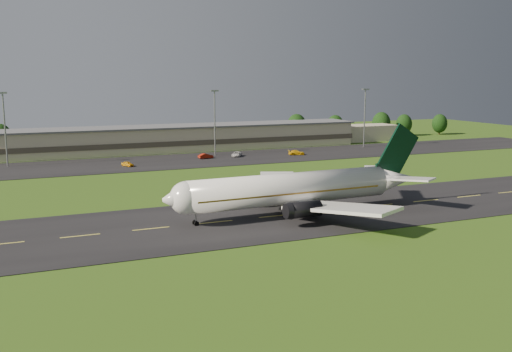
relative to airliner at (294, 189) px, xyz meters
name	(u,v)px	position (x,y,z in m)	size (l,w,h in m)	color
ground	(329,211)	(7.30, -0.03, -4.66)	(360.00, 360.00, 0.00)	#2B4C13
taxiway	(329,211)	(7.30, -0.03, -4.61)	(220.00, 30.00, 0.10)	black
apron	(208,159)	(7.30, 71.97, -4.61)	(260.00, 30.00, 0.10)	black
airliner	(294,189)	(0.00, 0.00, 0.00)	(51.28, 42.16, 15.57)	white
terminal	(204,137)	(13.70, 96.16, -0.67)	(145.00, 16.00, 8.40)	tan
light_mast_west	(4,120)	(-47.70, 79.97, 8.08)	(2.40, 1.20, 20.35)	gray
light_mast_centre	(215,115)	(12.30, 79.97, 8.08)	(2.40, 1.20, 20.35)	gray
light_mast_east	(365,111)	(67.30, 79.97, 8.08)	(2.40, 1.20, 20.35)	gray
tree_line	(261,129)	(39.43, 106.44, 0.51)	(193.94, 8.28, 10.43)	black
service_vehicle_a	(128,164)	(-17.32, 67.26, -3.90)	(1.57, 3.90, 1.33)	#E7A30D
service_vehicle_b	(206,156)	(7.13, 73.53, -3.81)	(1.59, 4.57, 1.51)	maroon
service_vehicle_c	(237,154)	(17.36, 74.15, -3.83)	(2.41, 5.23, 1.45)	silver
service_vehicle_d	(297,153)	(35.98, 70.15, -3.82)	(2.08, 5.12, 1.49)	#EBB10D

